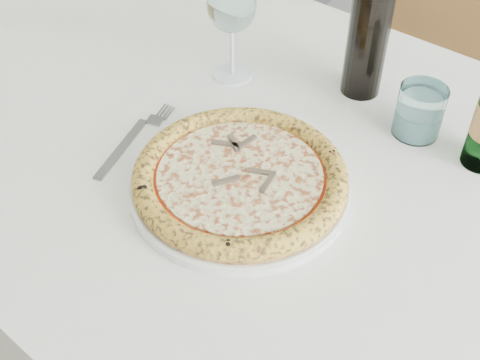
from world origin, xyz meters
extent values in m
cube|color=brown|center=(-0.23, 0.15, 0.73)|extent=(1.61, 1.06, 0.04)
cube|color=white|center=(-0.23, 0.15, 0.75)|extent=(1.67, 1.13, 0.01)
cube|color=white|center=(-0.23, 0.61, 0.64)|extent=(1.56, 0.01, 0.22)
cylinder|color=brown|center=(-0.92, 0.52, 0.35)|extent=(0.06, 0.06, 0.71)
cube|color=brown|center=(-0.17, 0.85, 0.45)|extent=(0.51, 0.51, 0.04)
cylinder|color=brown|center=(0.05, 0.68, 0.21)|extent=(0.04, 0.04, 0.43)
cylinder|color=brown|center=(-0.39, 1.03, 0.21)|extent=(0.04, 0.04, 0.43)
cylinder|color=brown|center=(-0.34, 0.63, 0.21)|extent=(0.04, 0.04, 0.43)
cylinder|color=white|center=(-0.23, 0.05, 0.76)|extent=(0.32, 0.32, 0.01)
torus|color=white|center=(-0.23, 0.05, 0.77)|extent=(0.32, 0.32, 0.01)
cylinder|color=#EF9A59|center=(-0.23, 0.05, 0.78)|extent=(0.30, 0.30, 0.01)
torus|color=gold|center=(-0.23, 0.05, 0.78)|extent=(0.31, 0.31, 0.03)
cylinder|color=#AB1A00|center=(-0.23, 0.05, 0.78)|extent=(0.26, 0.26, 0.00)
cylinder|color=#FEEFA6|center=(-0.23, 0.05, 0.79)|extent=(0.24, 0.24, 0.00)
cube|color=brown|center=(-0.20, 0.05, 0.79)|extent=(0.04, 0.01, 0.00)
cube|color=brown|center=(-0.20, 0.10, 0.79)|extent=(0.03, 0.04, 0.00)
cube|color=brown|center=(-0.26, 0.11, 0.79)|extent=(0.03, 0.04, 0.00)
cube|color=brown|center=(-0.26, 0.05, 0.79)|extent=(0.04, 0.01, 0.00)
cube|color=brown|center=(-0.25, 0.01, 0.79)|extent=(0.03, 0.04, 0.00)
cube|color=brown|center=(-0.19, -0.01, 0.79)|extent=(0.03, 0.04, 0.00)
cube|color=gray|center=(-0.43, 0.03, 0.76)|extent=(0.05, 0.15, 0.00)
cube|color=gray|center=(-0.43, 0.12, 0.76)|extent=(0.03, 0.03, 0.00)
cylinder|color=gray|center=(-0.44, 0.15, 0.76)|extent=(0.00, 0.04, 0.00)
cylinder|color=gray|center=(-0.44, 0.15, 0.76)|extent=(0.00, 0.04, 0.00)
cylinder|color=gray|center=(-0.43, 0.15, 0.76)|extent=(0.00, 0.04, 0.00)
cylinder|color=gray|center=(-0.42, 0.15, 0.76)|extent=(0.00, 0.04, 0.00)
cylinder|color=white|center=(-0.40, 0.30, 0.76)|extent=(0.07, 0.07, 0.00)
cylinder|color=white|center=(-0.40, 0.30, 0.81)|extent=(0.01, 0.01, 0.10)
ellipsoid|color=white|center=(-0.40, 0.30, 0.90)|extent=(0.08, 0.08, 0.10)
cylinder|color=white|center=(-0.06, 0.32, 0.80)|extent=(0.07, 0.07, 0.08)
cylinder|color=#ABD5E4|center=(-0.06, 0.32, 0.78)|extent=(0.07, 0.07, 0.04)
cylinder|color=black|center=(-0.18, 0.38, 0.85)|extent=(0.07, 0.07, 0.19)
camera|label=1|loc=(0.11, -0.48, 1.37)|focal=45.00mm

